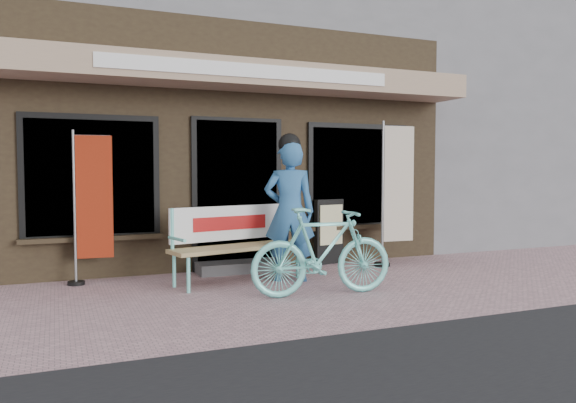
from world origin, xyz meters
name	(u,v)px	position (x,y,z in m)	size (l,w,h in m)	color
ground	(290,297)	(0.00, 0.00, 0.00)	(70.00, 70.00, 0.00)	#C1939B
storefront	(190,90)	(0.00, 4.96, 2.99)	(7.00, 6.77, 6.00)	black
neighbor_right_near	(510,118)	(8.50, 5.50, 2.80)	(10.00, 7.00, 5.60)	slate
bench	(235,237)	(-0.31, 1.14, 0.57)	(1.86, 0.85, 0.98)	#73E1D5
person	(289,209)	(0.37, 0.90, 0.94)	(0.77, 0.63, 1.92)	#2E659F
bicycle	(322,251)	(0.38, -0.05, 0.51)	(0.48, 1.70, 1.02)	#73E1D5
nobori_red	(91,205)	(-2.03, 1.67, 1.00)	(0.57, 0.23, 1.95)	gray
nobori_cream	(396,191)	(2.30, 1.36, 1.12)	(0.64, 0.25, 2.18)	gray
menu_stand	(329,231)	(1.44, 1.87, 0.51)	(0.51, 0.19, 1.00)	black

